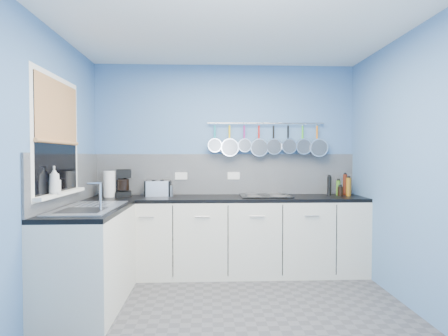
{
  "coord_description": "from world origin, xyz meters",
  "views": [
    {
      "loc": [
        -0.21,
        -3.07,
        1.37
      ],
      "look_at": [
        -0.05,
        0.75,
        1.25
      ],
      "focal_mm": 29.49,
      "sensor_mm": 36.0,
      "label": 1
    }
  ],
  "objects": [
    {
      "name": "condiment_1",
      "position": [
        1.36,
        1.32,
        0.99
      ],
      "size": [
        0.05,
        0.05,
        0.18
      ],
      "primitive_type": "cylinder",
      "color": "#3F721E",
      "rests_on": "worktop_back"
    },
    {
      "name": "coffee_maker",
      "position": [
        -1.22,
        1.3,
        1.06
      ],
      "size": [
        0.22,
        0.23,
        0.32
      ],
      "primitive_type": null,
      "rotation": [
        0.0,
        0.0,
        0.22
      ],
      "color": "black",
      "rests_on": "worktop_back"
    },
    {
      "name": "bamboo_blind",
      "position": [
        -1.56,
        0.3,
        1.77
      ],
      "size": [
        0.01,
        0.9,
        0.55
      ],
      "primitive_type": "cube",
      "color": "#CB7C4B",
      "rests_on": "wall_left"
    },
    {
      "name": "socket_right",
      "position": [
        0.1,
        1.48,
        1.13
      ],
      "size": [
        0.15,
        0.01,
        0.09
      ],
      "primitive_type": "cube",
      "color": "white",
      "rests_on": "backsplash_back"
    },
    {
      "name": "pan_7",
      "position": [
        1.14,
        1.44,
        1.57
      ],
      "size": [
        0.23,
        0.12,
        0.42
      ],
      "primitive_type": null,
      "color": "silver",
      "rests_on": "pot_rail"
    },
    {
      "name": "pot_rail",
      "position": [
        0.5,
        1.45,
        1.78
      ],
      "size": [
        1.45,
        0.02,
        0.02
      ],
      "primitive_type": "cylinder",
      "rotation": [
        0.0,
        1.57,
        0.0
      ],
      "color": "silver",
      "rests_on": "wall_back"
    },
    {
      "name": "wall_right",
      "position": [
        1.61,
        0.0,
        1.25
      ],
      "size": [
        0.02,
        3.0,
        2.5
      ],
      "primitive_type": "cube",
      "color": "#4C75AA",
      "rests_on": "ground"
    },
    {
      "name": "toaster",
      "position": [
        -0.81,
        1.31,
        0.99
      ],
      "size": [
        0.3,
        0.2,
        0.18
      ],
      "primitive_type": "cube",
      "rotation": [
        0.0,
        0.0,
        0.13
      ],
      "color": "silver",
      "rests_on": "worktop_back"
    },
    {
      "name": "pan_4",
      "position": [
        0.59,
        1.44,
        1.59
      ],
      "size": [
        0.2,
        0.08,
        0.39
      ],
      "primitive_type": null,
      "color": "silver",
      "rests_on": "pot_rail"
    },
    {
      "name": "wall_left",
      "position": [
        -1.61,
        0.0,
        1.25
      ],
      "size": [
        0.02,
        3.0,
        2.5
      ],
      "primitive_type": "cube",
      "color": "#4C75AA",
      "rests_on": "ground"
    },
    {
      "name": "paper_towel",
      "position": [
        -1.36,
        1.23,
        1.05
      ],
      "size": [
        0.15,
        0.15,
        0.3
      ],
      "primitive_type": "cylinder",
      "rotation": [
        0.0,
        0.0,
        -0.15
      ],
      "color": "white",
      "rests_on": "worktop_back"
    },
    {
      "name": "pan_3",
      "position": [
        0.41,
        1.44,
        1.57
      ],
      "size": [
        0.22,
        0.08,
        0.41
      ],
      "primitive_type": null,
      "color": "silver",
      "rests_on": "pot_rail"
    },
    {
      "name": "soap_bottle_a",
      "position": [
        -1.53,
        0.12,
        1.17
      ],
      "size": [
        0.12,
        0.12,
        0.24
      ],
      "primitive_type": "imported",
      "rotation": [
        0.0,
        0.0,
        0.42
      ],
      "color": "white",
      "rests_on": "window_sill"
    },
    {
      "name": "backsplash_back",
      "position": [
        0.0,
        1.49,
        1.15
      ],
      "size": [
        3.2,
        0.02,
        0.5
      ],
      "primitive_type": "cube",
      "color": "gray",
      "rests_on": "wall_back"
    },
    {
      "name": "worktop_back",
      "position": [
        0.0,
        1.2,
        0.88
      ],
      "size": [
        3.2,
        0.6,
        0.04
      ],
      "primitive_type": "cube",
      "color": "black",
      "rests_on": "cabinet_run_back"
    },
    {
      "name": "window_glass",
      "position": [
        -1.57,
        0.3,
        1.55
      ],
      "size": [
        0.01,
        0.9,
        1.0
      ],
      "primitive_type": "cube",
      "color": "black",
      "rests_on": "wall_left"
    },
    {
      "name": "window_sill",
      "position": [
        -1.55,
        0.3,
        1.04
      ],
      "size": [
        0.1,
        0.98,
        0.03
      ],
      "primitive_type": "cube",
      "color": "white",
      "rests_on": "wall_left"
    },
    {
      "name": "condiment_4",
      "position": [
        1.35,
        1.21,
        0.96
      ],
      "size": [
        0.06,
        0.06,
        0.11
      ],
      "primitive_type": "cylinder",
      "color": "black",
      "rests_on": "worktop_back"
    },
    {
      "name": "pan_6",
      "position": [
        0.95,
        1.44,
        1.59
      ],
      "size": [
        0.2,
        0.1,
        0.39
      ],
      "primitive_type": null,
      "color": "silver",
      "rests_on": "pot_rail"
    },
    {
      "name": "ceiling",
      "position": [
        0.0,
        0.0,
        2.51
      ],
      "size": [
        3.2,
        3.0,
        0.02
      ],
      "primitive_type": "cube",
      "color": "white",
      "rests_on": "ground"
    },
    {
      "name": "mixer_tap",
      "position": [
        -1.14,
        0.12,
        1.03
      ],
      "size": [
        0.12,
        0.08,
        0.26
      ],
      "primitive_type": null,
      "color": "silver",
      "rests_on": "worktop_left"
    },
    {
      "name": "condiment_3",
      "position": [
        1.45,
        1.22,
        1.01
      ],
      "size": [
        0.06,
        0.06,
        0.22
      ],
      "primitive_type": "cylinder",
      "color": "#8C5914",
      "rests_on": "worktop_back"
    },
    {
      "name": "floor",
      "position": [
        0.0,
        0.0,
        -0.01
      ],
      "size": [
        3.2,
        3.0,
        0.02
      ],
      "primitive_type": "cube",
      "color": "#47474C",
      "rests_on": "ground"
    },
    {
      "name": "cabinet_run_back",
      "position": [
        0.0,
        1.2,
        0.43
      ],
      "size": [
        3.2,
        0.6,
        0.86
      ],
      "primitive_type": "cube",
      "color": "beige",
      "rests_on": "ground"
    },
    {
      "name": "wall_back",
      "position": [
        0.0,
        1.51,
        1.25
      ],
      "size": [
        3.2,
        0.02,
        2.5
      ],
      "primitive_type": "cube",
      "color": "#4C75AA",
      "rests_on": "ground"
    },
    {
      "name": "wall_front",
      "position": [
        0.0,
        -1.51,
        1.25
      ],
      "size": [
        3.2,
        0.02,
        2.5
      ],
      "primitive_type": "cube",
      "color": "#4C75AA",
      "rests_on": "ground"
    },
    {
      "name": "worktop_left",
      "position": [
        -1.3,
        0.3,
        0.88
      ],
      "size": [
        0.6,
        1.2,
        0.04
      ],
      "primitive_type": "cube",
      "color": "black",
      "rests_on": "cabinet_run_left"
    },
    {
      "name": "canister",
      "position": [
        -0.67,
        1.3,
        0.96
      ],
      "size": [
        0.09,
        0.09,
        0.13
      ],
      "primitive_type": "cylinder",
      "rotation": [
        0.0,
        0.0,
        0.0
      ],
      "color": "silver",
      "rests_on": "worktop_back"
    },
    {
      "name": "cabinet_run_left",
      "position": [
        -1.3,
        0.3,
        0.43
      ],
      "size": [
        0.6,
        1.2,
        0.86
      ],
      "primitive_type": "cube",
      "color": "beige",
      "rests_on": "ground"
    },
    {
      "name": "pan_0",
      "position": [
        -0.13,
        1.44,
        1.6
      ],
      "size": [
        0.17,
        0.12,
        0.36
      ],
      "primitive_type": null,
      "color": "silver",
      "rests_on": "pot_rail"
    },
    {
      "name": "socket_left",
      "position": [
        -0.55,
        1.48,
        1.13
      ],
      "size": [
        0.15,
        0.01,
        0.09
      ],
      "primitive_type": "cube",
      "color": "white",
      "rests_on": "backsplash_back"
    },
    {
      "name": "backsplash_left",
      "position": [
        -1.59,
        0.6,
        1.15
      ],
      "size": [
        0.02,
        1.8,
        0.5
      ],
      "primitive_type": "cube",
      "color": "gray",
      "rests_on": "wall_left"
    },
    {
      "name": "sink_unit",
      "position": [
        -1.3,
        0.3,
        0.9
      ],
      "size": [
        0.5,
        0.95,
        0.01
      ],
      "primitive_type": "cube",
      "color": "silver",
      "rests_on": "worktop_left"
    },
    {
      "name": "pan_5",
      "position": [
        0.77,
        1.44,
        1.59
      ],
      "size": [
        0.19,
        0.11,
        0.38
      ],
      "primitive_type": null,
      "color": "silver",
      "rests_on": "pot_rail"
    },
    {
      "name": "window_frame",
      "position": [
        -1.58,
        0.3,
        1.55
      ],
      "size": [
        0.01,
        1.0,
        1.1
      ],
      "primitive_type": "cube",
      "color": "white",
      "rests_on": "wall_left"
    },
    {
      "name": "pan_2",
      "position": [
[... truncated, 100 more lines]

